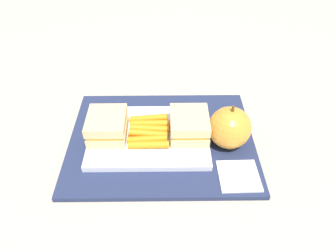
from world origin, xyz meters
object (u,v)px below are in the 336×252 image
object	(u,v)px
carrot_sticks_bundle	(149,131)
paper_napkin	(239,176)
sandwich_half_left	(107,126)
apple	(230,128)
sandwich_half_right	(189,125)
food_tray	(149,136)

from	to	relation	value
carrot_sticks_bundle	paper_napkin	xyz separation A→B (m)	(0.16, -0.10, -0.02)
sandwich_half_left	apple	world-z (taller)	apple
sandwich_half_left	paper_napkin	distance (m)	0.26
apple	carrot_sticks_bundle	bearing A→B (deg)	174.42
sandwich_half_right	apple	bearing A→B (deg)	-11.28
food_tray	apple	size ratio (longest dim) A/B	2.53
sandwich_half_left	carrot_sticks_bundle	xyz separation A→B (m)	(0.08, 0.00, -0.02)
sandwich_half_right	apple	size ratio (longest dim) A/B	0.88
carrot_sticks_bundle	paper_napkin	bearing A→B (deg)	-31.28
carrot_sticks_bundle	apple	bearing A→B (deg)	-5.58
sandwich_half_left	paper_napkin	size ratio (longest dim) A/B	1.14
sandwich_half_left	carrot_sticks_bundle	bearing A→B (deg)	0.08
sandwich_half_right	carrot_sticks_bundle	world-z (taller)	sandwich_half_right
sandwich_half_right	carrot_sticks_bundle	bearing A→B (deg)	179.92
apple	paper_napkin	size ratio (longest dim) A/B	1.30
sandwich_half_left	paper_napkin	xyz separation A→B (m)	(0.24, -0.10, -0.03)
paper_napkin	sandwich_half_right	bearing A→B (deg)	130.23
paper_napkin	apple	bearing A→B (deg)	95.78
sandwich_half_right	carrot_sticks_bundle	distance (m)	0.08
food_tray	paper_napkin	bearing A→B (deg)	-31.21
food_tray	paper_napkin	xyz separation A→B (m)	(0.16, -0.10, -0.00)
paper_napkin	carrot_sticks_bundle	bearing A→B (deg)	148.72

